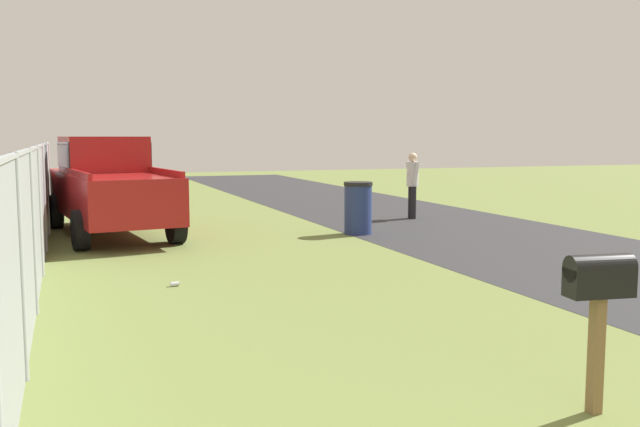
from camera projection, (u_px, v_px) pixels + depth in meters
name	position (u px, v px, depth m)	size (l,w,h in m)	color
mailbox	(599.00, 287.00, 5.16)	(0.27, 0.52, 1.22)	brown
pickup_truck	(108.00, 183.00, 14.82)	(5.59, 2.59, 2.09)	maroon
trash_bin	(358.00, 208.00, 14.89)	(0.62, 0.62, 1.12)	navy
pedestrian	(412.00, 181.00, 17.64)	(0.49, 0.30, 1.68)	black
fence_section	(36.00, 215.00, 9.19)	(16.76, 0.07, 1.96)	#9EA3A8
litter_can_midfield_a	(175.00, 284.00, 9.72)	(0.07, 0.07, 0.12)	silver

